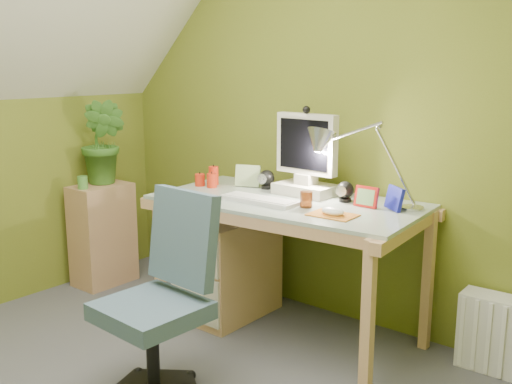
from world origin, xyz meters
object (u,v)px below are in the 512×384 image
Objects in this scene: side_ledge at (103,234)px; task_chair at (151,309)px; desk at (287,268)px; desk_lamp at (379,145)px; potted_plant at (104,142)px; monitor at (307,150)px; radiator at (500,335)px.

task_chair reaches higher than side_ledge.
desk is 1.66× the size of task_chair.
potted_plant is (-1.93, -0.29, -0.11)m from desk_lamp.
side_ledge is (-1.48, -0.16, -0.04)m from desk.
monitor is 0.73× the size of side_ledge.
task_chair is (-0.51, -1.13, -0.67)m from desk_lamp.
radiator is at bearing 50.77° from task_chair.
monitor reaches higher than side_ledge.
desk is 3.75× the size of radiator.
desk_lamp is 1.40m from task_chair.
task_chair is 2.26× the size of radiator.
potted_plant is at bearing 179.53° from desk.
desk_lamp is 1.65× the size of radiator.
potted_plant reaches higher than radiator.
monitor is at bearing -171.83° from desk_lamp.
radiator is at bearing 8.31° from monitor.
task_chair is (-0.06, -0.95, 0.05)m from desk.
desk_lamp is at bearing 9.89° from side_ledge.
desk_lamp reaches higher than task_chair.
side_ledge is 1.63m from task_chair.
desk_lamp is 1.12m from radiator.
task_chair is at bearing -106.13° from desk_lamp.
radiator is (2.56, 0.48, -0.16)m from side_ledge.
monitor is 1.66m from side_ledge.
desk is at bearing -89.02° from monitor.
task_chair is at bearing -30.68° from potted_plant.
monitor is at bearing 10.95° from potted_plant.
monitor is 0.45m from desk_lamp.
desk_lamp is at bearing 8.44° from potted_plant.
potted_plant is (-1.48, -0.29, -0.05)m from monitor.
radiator is at bearing 20.53° from desk_lamp.
desk reaches higher than radiator.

